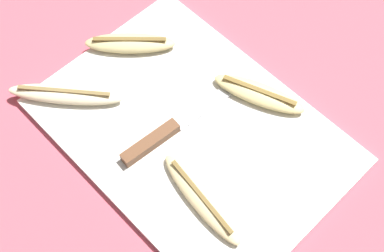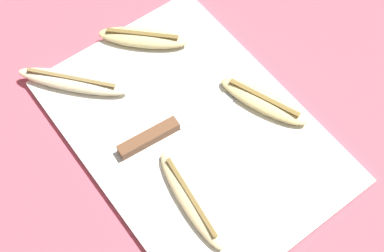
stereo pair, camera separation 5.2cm
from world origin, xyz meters
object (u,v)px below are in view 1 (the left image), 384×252
at_px(banana_pale_long, 65,94).
at_px(banana_spotted_left, 130,43).
at_px(knife, 160,136).
at_px(banana_mellow_near, 201,198).
at_px(banana_golden_short, 259,94).

xyz_separation_m(banana_pale_long, banana_spotted_left, (-0.01, 0.15, 0.00)).
height_order(knife, banana_spotted_left, banana_spotted_left).
bearing_deg(banana_mellow_near, knife, 167.17).
distance_m(banana_golden_short, banana_spotted_left, 0.24).
distance_m(banana_golden_short, banana_pale_long, 0.32).
xyz_separation_m(knife, banana_pale_long, (-0.17, -0.06, 0.00)).
height_order(banana_golden_short, banana_mellow_near, banana_golden_short).
distance_m(knife, banana_golden_short, 0.18).
xyz_separation_m(banana_pale_long, banana_mellow_near, (0.29, 0.03, -0.00)).
relative_size(banana_golden_short, banana_mellow_near, 0.91).
bearing_deg(banana_mellow_near, banana_pale_long, -173.25).
height_order(banana_golden_short, banana_spotted_left, banana_spotted_left).
bearing_deg(knife, banana_mellow_near, -8.10).
distance_m(banana_spotted_left, banana_mellow_near, 0.32).
distance_m(banana_pale_long, banana_spotted_left, 0.15).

